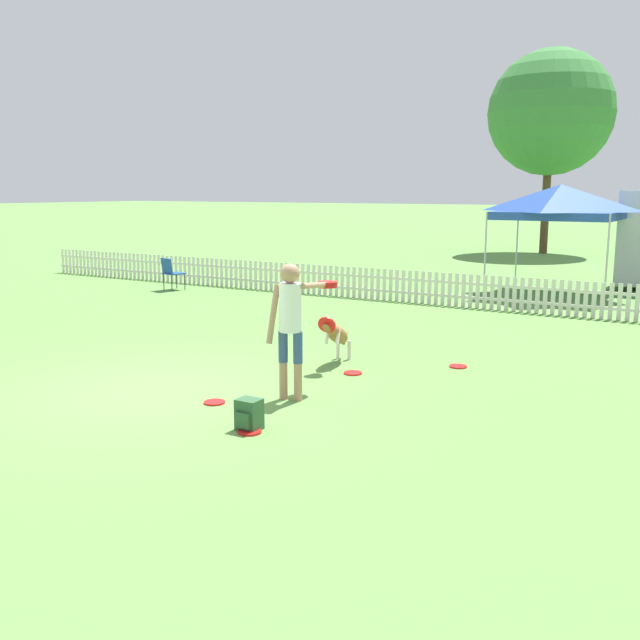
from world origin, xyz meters
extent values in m
plane|color=#5B8C42|center=(0.00, 0.00, 0.00)|extent=(240.00, 240.00, 0.00)
cylinder|color=tan|center=(1.67, 0.57, 0.25)|extent=(0.11, 0.11, 0.49)
cylinder|color=#334C7A|center=(1.67, 0.57, 0.69)|extent=(0.12, 0.12, 0.40)
cylinder|color=tan|center=(1.86, 0.61, 0.25)|extent=(0.11, 0.11, 0.49)
cylinder|color=#334C7A|center=(1.86, 0.61, 0.69)|extent=(0.12, 0.12, 0.40)
cylinder|color=white|center=(1.76, 0.59, 1.20)|extent=(0.33, 0.33, 0.61)
sphere|color=tan|center=(1.76, 0.59, 1.63)|extent=(0.25, 0.25, 0.25)
cylinder|color=tan|center=(1.57, 0.49, 1.11)|extent=(0.15, 0.22, 0.75)
cylinder|color=tan|center=(1.89, 0.99, 1.44)|extent=(0.15, 0.75, 0.14)
cylinder|color=red|center=(1.85, 1.36, 1.38)|extent=(0.27, 0.27, 0.02)
cylinder|color=red|center=(1.85, 1.36, 1.41)|extent=(0.27, 0.27, 0.02)
cylinder|color=red|center=(1.85, 1.36, 1.43)|extent=(0.27, 0.27, 0.02)
ellipsoid|color=olive|center=(1.34, 2.55, 0.47)|extent=(0.43, 0.82, 0.54)
ellipsoid|color=silver|center=(1.34, 2.55, 0.42)|extent=(0.23, 0.43, 0.26)
sphere|color=olive|center=(1.44, 2.12, 0.67)|extent=(0.18, 0.18, 0.18)
cone|color=olive|center=(1.45, 2.04, 0.71)|extent=(0.13, 0.18, 0.15)
cylinder|color=red|center=(1.45, 2.04, 0.71)|extent=(0.29, 0.19, 0.25)
cone|color=olive|center=(1.48, 2.16, 0.75)|extent=(0.05, 0.05, 0.08)
cone|color=olive|center=(1.38, 2.14, 0.75)|extent=(0.05, 0.05, 0.08)
cylinder|color=silver|center=(1.37, 2.90, 0.15)|extent=(0.06, 0.06, 0.31)
cylinder|color=silver|center=(1.18, 2.86, 0.15)|extent=(0.06, 0.06, 0.31)
cylinder|color=silver|center=(1.48, 2.34, 0.49)|extent=(0.08, 0.16, 0.25)
cylinder|color=silver|center=(1.31, 2.30, 0.49)|extent=(0.08, 0.16, 0.25)
cone|color=olive|center=(1.24, 3.03, 0.35)|extent=(0.13, 0.36, 0.24)
cylinder|color=red|center=(3.02, 3.32, 0.01)|extent=(0.27, 0.27, 0.02)
cylinder|color=red|center=(1.02, -0.03, 0.01)|extent=(0.27, 0.27, 0.02)
cylinder|color=red|center=(2.06, -0.70, 0.01)|extent=(0.27, 0.27, 0.02)
cylinder|color=red|center=(1.83, 2.15, 0.01)|extent=(0.27, 0.27, 0.02)
cube|color=#2D5633|center=(1.99, -0.61, 0.18)|extent=(0.26, 0.22, 0.35)
cube|color=#2D5633|center=(1.99, -0.74, 0.14)|extent=(0.19, 0.04, 0.18)
cube|color=silver|center=(0.00, 8.78, 0.23)|extent=(24.86, 0.04, 0.06)
cube|color=silver|center=(0.00, 8.78, 0.55)|extent=(24.86, 0.04, 0.06)
cube|color=silver|center=(-12.35, 8.78, 0.38)|extent=(0.09, 0.02, 0.77)
cube|color=silver|center=(-12.18, 8.78, 0.38)|extent=(0.09, 0.02, 0.77)
cube|color=silver|center=(-12.01, 8.78, 0.38)|extent=(0.09, 0.02, 0.77)
cube|color=silver|center=(-11.84, 8.78, 0.38)|extent=(0.09, 0.02, 0.77)
cube|color=silver|center=(-11.68, 8.78, 0.38)|extent=(0.09, 0.02, 0.77)
cube|color=silver|center=(-11.51, 8.78, 0.38)|extent=(0.09, 0.02, 0.77)
cube|color=silver|center=(-11.34, 8.78, 0.38)|extent=(0.09, 0.02, 0.77)
cube|color=silver|center=(-11.18, 8.78, 0.38)|extent=(0.09, 0.02, 0.77)
cube|color=silver|center=(-11.01, 8.78, 0.38)|extent=(0.09, 0.02, 0.77)
cube|color=silver|center=(-10.84, 8.78, 0.38)|extent=(0.09, 0.02, 0.77)
cube|color=silver|center=(-10.68, 8.78, 0.38)|extent=(0.09, 0.02, 0.77)
cube|color=silver|center=(-10.51, 8.78, 0.38)|extent=(0.09, 0.02, 0.77)
cube|color=silver|center=(-10.34, 8.78, 0.38)|extent=(0.09, 0.02, 0.77)
cube|color=silver|center=(-10.18, 8.78, 0.38)|extent=(0.09, 0.02, 0.77)
cube|color=silver|center=(-10.01, 8.78, 0.38)|extent=(0.09, 0.02, 0.77)
cube|color=silver|center=(-9.84, 8.78, 0.38)|extent=(0.09, 0.02, 0.77)
cube|color=silver|center=(-9.68, 8.78, 0.38)|extent=(0.09, 0.02, 0.77)
cube|color=silver|center=(-9.51, 8.78, 0.38)|extent=(0.09, 0.02, 0.77)
cube|color=silver|center=(-9.34, 8.78, 0.38)|extent=(0.09, 0.02, 0.77)
cube|color=silver|center=(-9.18, 8.78, 0.38)|extent=(0.09, 0.02, 0.77)
cube|color=silver|center=(-9.01, 8.78, 0.38)|extent=(0.09, 0.02, 0.77)
cube|color=silver|center=(-8.84, 8.78, 0.38)|extent=(0.09, 0.02, 0.77)
cube|color=silver|center=(-8.67, 8.78, 0.38)|extent=(0.09, 0.02, 0.77)
cube|color=silver|center=(-8.51, 8.78, 0.38)|extent=(0.09, 0.02, 0.77)
cube|color=silver|center=(-8.34, 8.78, 0.38)|extent=(0.09, 0.02, 0.77)
cube|color=silver|center=(-8.17, 8.78, 0.38)|extent=(0.09, 0.02, 0.77)
cube|color=silver|center=(-8.01, 8.78, 0.38)|extent=(0.09, 0.02, 0.77)
cube|color=silver|center=(-7.84, 8.78, 0.38)|extent=(0.09, 0.02, 0.77)
cube|color=silver|center=(-7.67, 8.78, 0.38)|extent=(0.09, 0.02, 0.77)
cube|color=silver|center=(-7.51, 8.78, 0.38)|extent=(0.09, 0.02, 0.77)
cube|color=silver|center=(-7.34, 8.78, 0.38)|extent=(0.09, 0.02, 0.77)
cube|color=silver|center=(-7.17, 8.78, 0.38)|extent=(0.09, 0.02, 0.77)
cube|color=silver|center=(-7.01, 8.78, 0.38)|extent=(0.09, 0.02, 0.77)
cube|color=silver|center=(-6.84, 8.78, 0.38)|extent=(0.09, 0.02, 0.77)
cube|color=silver|center=(-6.67, 8.78, 0.38)|extent=(0.09, 0.02, 0.77)
cube|color=silver|center=(-6.51, 8.78, 0.38)|extent=(0.09, 0.02, 0.77)
cube|color=silver|center=(-6.34, 8.78, 0.38)|extent=(0.09, 0.02, 0.77)
cube|color=silver|center=(-6.17, 8.78, 0.38)|extent=(0.09, 0.02, 0.77)
cube|color=silver|center=(-6.01, 8.78, 0.38)|extent=(0.09, 0.02, 0.77)
cube|color=silver|center=(-5.84, 8.78, 0.38)|extent=(0.09, 0.02, 0.77)
cube|color=silver|center=(-5.67, 8.78, 0.38)|extent=(0.09, 0.02, 0.77)
cube|color=silver|center=(-5.51, 8.78, 0.38)|extent=(0.09, 0.02, 0.77)
cube|color=silver|center=(-5.34, 8.78, 0.38)|extent=(0.09, 0.02, 0.77)
cube|color=silver|center=(-5.17, 8.78, 0.38)|extent=(0.09, 0.02, 0.77)
cube|color=silver|center=(-5.00, 8.78, 0.38)|extent=(0.09, 0.02, 0.77)
cube|color=silver|center=(-4.84, 8.78, 0.38)|extent=(0.09, 0.02, 0.77)
cube|color=silver|center=(-4.67, 8.78, 0.38)|extent=(0.09, 0.02, 0.77)
cube|color=silver|center=(-4.50, 8.78, 0.38)|extent=(0.09, 0.02, 0.77)
cube|color=silver|center=(-4.34, 8.78, 0.38)|extent=(0.09, 0.02, 0.77)
cube|color=silver|center=(-4.17, 8.78, 0.38)|extent=(0.09, 0.02, 0.77)
cube|color=silver|center=(-4.00, 8.78, 0.38)|extent=(0.09, 0.02, 0.77)
cube|color=silver|center=(-3.84, 8.78, 0.38)|extent=(0.09, 0.02, 0.77)
cube|color=silver|center=(-3.67, 8.78, 0.38)|extent=(0.09, 0.02, 0.77)
cube|color=silver|center=(-3.50, 8.78, 0.38)|extent=(0.09, 0.02, 0.77)
cube|color=silver|center=(-3.34, 8.78, 0.38)|extent=(0.09, 0.02, 0.77)
cube|color=silver|center=(-3.17, 8.78, 0.38)|extent=(0.09, 0.02, 0.77)
cube|color=silver|center=(-3.00, 8.78, 0.38)|extent=(0.09, 0.02, 0.77)
cube|color=silver|center=(-2.84, 8.78, 0.38)|extent=(0.09, 0.02, 0.77)
cube|color=silver|center=(-2.67, 8.78, 0.38)|extent=(0.09, 0.02, 0.77)
cube|color=silver|center=(-2.50, 8.78, 0.38)|extent=(0.09, 0.02, 0.77)
cube|color=silver|center=(-2.34, 8.78, 0.38)|extent=(0.09, 0.02, 0.77)
cube|color=silver|center=(-2.17, 8.78, 0.38)|extent=(0.09, 0.02, 0.77)
cube|color=silver|center=(-2.00, 8.78, 0.38)|extent=(0.09, 0.02, 0.77)
cube|color=silver|center=(-1.84, 8.78, 0.38)|extent=(0.09, 0.02, 0.77)
cube|color=silver|center=(-1.67, 8.78, 0.38)|extent=(0.09, 0.02, 0.77)
cube|color=silver|center=(-1.50, 8.78, 0.38)|extent=(0.09, 0.02, 0.77)
cube|color=silver|center=(-1.33, 8.78, 0.38)|extent=(0.09, 0.02, 0.77)
cube|color=silver|center=(-1.17, 8.78, 0.38)|extent=(0.09, 0.02, 0.77)
cube|color=silver|center=(-1.00, 8.78, 0.38)|extent=(0.09, 0.02, 0.77)
cube|color=silver|center=(-0.83, 8.78, 0.38)|extent=(0.09, 0.02, 0.77)
cube|color=silver|center=(-0.67, 8.78, 0.38)|extent=(0.09, 0.02, 0.77)
cube|color=silver|center=(-0.50, 8.78, 0.38)|extent=(0.09, 0.02, 0.77)
cube|color=silver|center=(-0.33, 8.78, 0.38)|extent=(0.09, 0.02, 0.77)
cube|color=silver|center=(-0.17, 8.78, 0.38)|extent=(0.09, 0.02, 0.77)
cube|color=silver|center=(0.00, 8.78, 0.38)|extent=(0.09, 0.02, 0.77)
cube|color=silver|center=(0.17, 8.78, 0.38)|extent=(0.09, 0.02, 0.77)
cube|color=silver|center=(0.33, 8.78, 0.38)|extent=(0.09, 0.02, 0.77)
cube|color=silver|center=(0.50, 8.78, 0.38)|extent=(0.09, 0.02, 0.77)
cube|color=silver|center=(0.67, 8.78, 0.38)|extent=(0.09, 0.02, 0.77)
cube|color=silver|center=(0.83, 8.78, 0.38)|extent=(0.09, 0.02, 0.77)
cube|color=silver|center=(1.00, 8.78, 0.38)|extent=(0.09, 0.02, 0.77)
cube|color=silver|center=(1.17, 8.78, 0.38)|extent=(0.09, 0.02, 0.77)
cube|color=silver|center=(1.33, 8.78, 0.38)|extent=(0.09, 0.02, 0.77)
cube|color=silver|center=(1.50, 8.78, 0.38)|extent=(0.09, 0.02, 0.77)
cube|color=silver|center=(1.67, 8.78, 0.38)|extent=(0.09, 0.02, 0.77)
cube|color=silver|center=(1.84, 8.78, 0.38)|extent=(0.09, 0.02, 0.77)
cube|color=silver|center=(2.00, 8.78, 0.38)|extent=(0.09, 0.02, 0.77)
cube|color=silver|center=(2.17, 8.78, 0.38)|extent=(0.09, 0.02, 0.77)
cube|color=silver|center=(2.34, 8.78, 0.38)|extent=(0.09, 0.02, 0.77)
cube|color=silver|center=(2.50, 8.78, 0.38)|extent=(0.09, 0.02, 0.77)
cube|color=silver|center=(2.67, 8.78, 0.38)|extent=(0.09, 0.02, 0.77)
cube|color=silver|center=(2.84, 8.78, 0.38)|extent=(0.09, 0.02, 0.77)
cube|color=silver|center=(3.00, 8.78, 0.38)|extent=(0.09, 0.02, 0.77)
cube|color=silver|center=(3.17, 8.78, 0.38)|extent=(0.09, 0.02, 0.77)
cube|color=silver|center=(3.34, 8.78, 0.38)|extent=(0.09, 0.02, 0.77)
cube|color=silver|center=(3.50, 8.78, 0.38)|extent=(0.09, 0.02, 0.77)
cube|color=silver|center=(3.67, 8.78, 0.38)|extent=(0.09, 0.02, 0.77)
cube|color=silver|center=(3.84, 8.78, 0.38)|extent=(0.09, 0.02, 0.77)
cube|color=silver|center=(4.00, 8.78, 0.38)|extent=(0.09, 0.02, 0.77)
cube|color=silver|center=(4.17, 8.78, 0.38)|extent=(0.09, 0.02, 0.77)
cube|color=silver|center=(4.34, 8.78, 0.38)|extent=(0.09, 0.02, 0.77)
cube|color=silver|center=(4.50, 8.78, 0.38)|extent=(0.09, 0.02, 0.77)
cube|color=silver|center=(4.67, 8.78, 0.38)|extent=(0.09, 0.02, 0.77)
cube|color=silver|center=(4.84, 8.78, 0.38)|extent=(0.09, 0.02, 0.77)
cylinder|color=#333338|center=(-6.24, 7.69, 0.22)|extent=(0.02, 0.02, 0.44)
cylinder|color=#333338|center=(-6.62, 7.80, 0.22)|extent=(0.02, 0.02, 0.44)
cylinder|color=#333338|center=(-6.35, 7.30, 0.22)|extent=(0.02, 0.02, 0.44)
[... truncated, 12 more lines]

